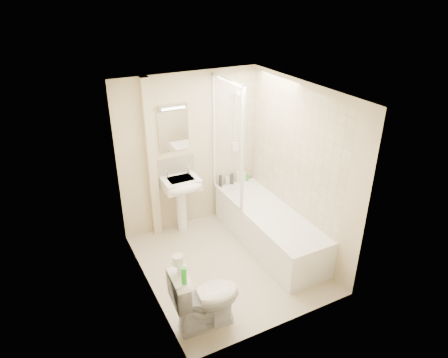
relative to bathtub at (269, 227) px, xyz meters
name	(u,v)px	position (x,y,z in m)	size (l,w,h in m)	color
floor	(228,263)	(-0.75, -0.14, -0.29)	(2.50, 2.50, 0.00)	beige
wall_back	(190,152)	(-0.75, 1.11, 0.91)	(2.20, 0.02, 2.40)	beige
wall_left	(143,207)	(-1.85, -0.14, 0.91)	(0.02, 2.50, 2.40)	beige
wall_right	(299,170)	(0.35, -0.14, 0.91)	(0.02, 2.50, 2.40)	beige
ceiling	(229,92)	(-0.75, -0.14, 2.11)	(2.20, 2.50, 0.02)	white
tile_back	(234,131)	(0.00, 1.09, 1.14)	(0.70, 0.01, 1.75)	beige
tile_right	(294,151)	(0.34, 0.00, 1.14)	(0.01, 2.10, 1.75)	beige
pipe_boxing	(151,161)	(-1.37, 1.05, 0.91)	(0.12, 0.12, 2.40)	beige
splashback	(175,166)	(-0.99, 1.10, 0.74)	(0.60, 0.01, 0.30)	beige
mirror	(173,131)	(-0.99, 1.09, 1.29)	(0.46, 0.01, 0.60)	white
strip_light	(172,106)	(-0.99, 1.07, 1.66)	(0.42, 0.07, 0.07)	silver
bathtub	(269,227)	(0.00, 0.00, 0.00)	(0.70, 2.10, 0.55)	white
shower_screen	(227,142)	(-0.35, 0.65, 1.16)	(0.04, 0.92, 1.80)	white
shower_fixture	(235,124)	(0.00, 1.05, 1.26)	(0.10, 0.16, 0.99)	white
pedestal_sink	(182,190)	(-0.99, 0.87, 0.43)	(0.53, 0.49, 1.03)	white
bottle_black_a	(220,181)	(-0.28, 1.02, 0.36)	(0.05, 0.05, 0.20)	black
bottle_white_a	(227,181)	(-0.16, 1.02, 0.33)	(0.06, 0.06, 0.14)	silver
bottle_black_b	(232,179)	(-0.07, 1.02, 0.35)	(0.06, 0.06, 0.17)	black
bottle_cream	(238,177)	(0.04, 1.02, 0.36)	(0.06, 0.06, 0.19)	beige
bottle_white_b	(244,176)	(0.15, 1.02, 0.34)	(0.05, 0.05, 0.16)	white
bottle_green	(246,178)	(0.20, 1.02, 0.31)	(0.06, 0.06, 0.09)	green
toilet	(206,297)	(-1.47, -0.99, 0.10)	(0.79, 0.48, 0.78)	white
toilet_roll_lower	(182,269)	(-1.71, -0.94, 0.53)	(0.10, 0.10, 0.09)	white
toilet_roll_upper	(178,260)	(-1.73, -0.89, 0.63)	(0.11, 0.11, 0.11)	white
green_bottle	(184,276)	(-1.75, -1.10, 0.59)	(0.05, 0.05, 0.20)	green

